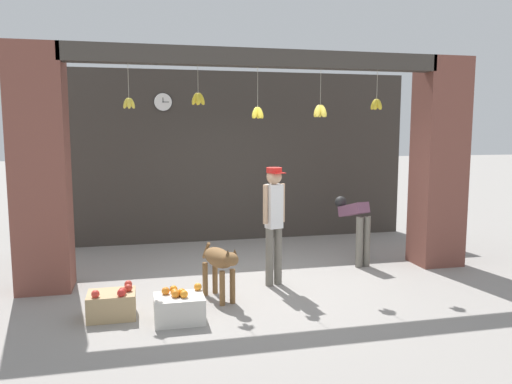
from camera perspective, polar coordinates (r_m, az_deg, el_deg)
The scene contains 12 objects.
ground_plane at distance 7.27m, azimuth 0.74°, elevation -10.13°, with size 60.00×60.00×0.00m, color gray.
shop_back_wall at distance 9.70m, azimuth -3.18°, elevation 4.02°, with size 7.20×0.12×3.26m, color #38332D.
shop_pillar_left at distance 7.18m, azimuth -23.41°, elevation 2.32°, with size 0.70×0.60×3.26m, color brown.
shop_pillar_right at distance 8.43m, azimuth 20.16°, elevation 3.11°, with size 0.70×0.60×3.26m, color brown.
storefront_awning at distance 7.12m, azimuth 0.65°, elevation 14.78°, with size 5.30×0.28×0.96m.
dog at distance 6.38m, azimuth -4.17°, elevation -7.96°, with size 0.44×0.86×0.72m.
shopkeeper at distance 6.87m, azimuth 2.07°, elevation -2.82°, with size 0.33×0.29×1.65m.
worker_stooping at distance 8.19m, azimuth 11.27°, elevation -3.28°, with size 0.35×0.80×1.05m.
fruit_crate_oranges at distance 5.85m, azimuth -8.77°, elevation -12.92°, with size 0.56×0.43×0.38m.
fruit_crate_apples at distance 6.13m, azimuth -16.12°, elevation -12.21°, with size 0.54×0.42×0.38m.
water_bottle at distance 6.23m, azimuth -9.56°, elevation -11.95°, with size 0.07×0.07×0.29m.
wall_clock at distance 9.49m, azimuth -10.58°, elevation 10.08°, with size 0.34×0.03×0.34m.
Camera 1 is at (-1.65, -6.74, 2.16)m, focal length 35.00 mm.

